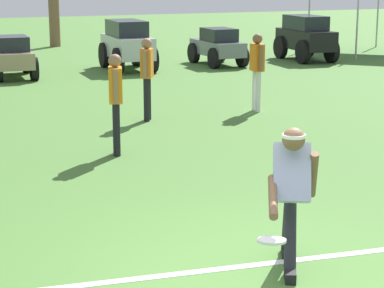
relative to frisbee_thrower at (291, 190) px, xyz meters
name	(u,v)px	position (x,y,z in m)	size (l,w,h in m)	color
ground_plane	(257,285)	(-0.43, -0.18, -0.80)	(80.00, 80.00, 0.00)	#477532
field_line_paint	(236,267)	(-0.43, 0.26, -0.79)	(19.49, 0.10, 0.01)	white
frisbee_thrower	(291,190)	(0.00, 0.00, 0.00)	(0.75, 0.94, 1.42)	#23232D
frisbee_in_flight	(271,240)	(-0.51, -0.57, -0.22)	(0.33, 0.33, 0.04)	white
teammate_near_sideline	(116,95)	(-0.16, 5.04, 0.14)	(0.28, 0.49, 1.56)	black
teammate_midfield	(257,65)	(3.52, 7.46, 0.14)	(0.24, 0.50, 1.56)	silver
teammate_deep	(147,71)	(1.17, 7.40, 0.14)	(0.34, 0.46, 1.56)	black
parked_car_slot_c	(12,56)	(-0.19, 14.28, -0.23)	(1.18, 2.24, 1.10)	#998466
parked_car_slot_d	(127,44)	(3.10, 14.62, -0.05)	(1.24, 2.38, 1.40)	#B7BABF
parked_car_slot_e	(218,46)	(5.95, 14.64, -0.23)	(1.08, 2.20, 1.10)	slate
parked_car_slot_f	(306,37)	(8.97, 14.61, -0.05)	(1.29, 2.40, 1.40)	black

